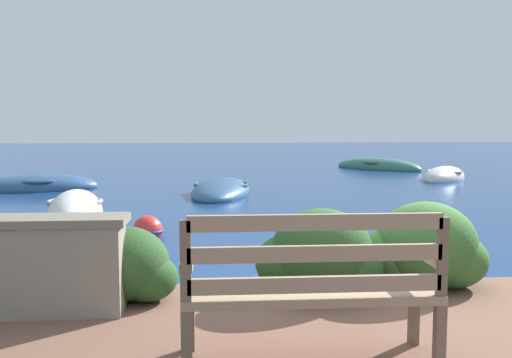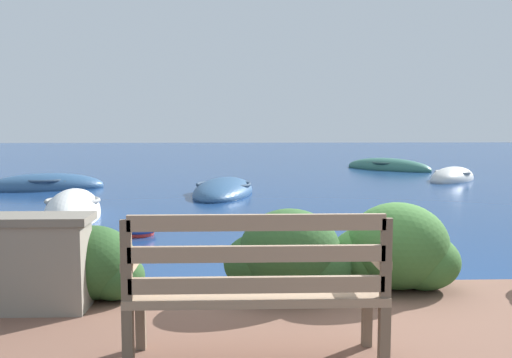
{
  "view_description": "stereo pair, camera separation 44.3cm",
  "coord_description": "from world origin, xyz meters",
  "px_view_note": "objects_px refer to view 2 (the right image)",
  "views": [
    {
      "loc": [
        -1.31,
        -4.96,
        1.65
      ],
      "look_at": [
        -0.44,
        6.68,
        0.48
      ],
      "focal_mm": 40.0,
      "sensor_mm": 36.0,
      "label": 1
    },
    {
      "loc": [
        -0.87,
        -4.99,
        1.65
      ],
      "look_at": [
        -0.44,
        6.68,
        0.48
      ],
      "focal_mm": 40.0,
      "sensor_mm": 36.0,
      "label": 2
    }
  ],
  "objects_px": {
    "rowboat_outer": "(452,178)",
    "rowboat_distant": "(388,168)",
    "rowboat_nearest": "(73,214)",
    "rowboat_far": "(45,187)",
    "park_bench": "(256,285)",
    "rowboat_mid": "(224,191)",
    "mooring_buoy": "(139,230)"
  },
  "relations": [
    {
      "from": "park_bench",
      "to": "rowboat_mid",
      "type": "xyz_separation_m",
      "value": [
        -0.39,
        9.8,
        -0.65
      ]
    },
    {
      "from": "rowboat_mid",
      "to": "rowboat_distant",
      "type": "distance_m",
      "value": 8.55
    },
    {
      "from": "rowboat_mid",
      "to": "rowboat_distant",
      "type": "relative_size",
      "value": 1.06
    },
    {
      "from": "park_bench",
      "to": "rowboat_mid",
      "type": "bearing_deg",
      "value": 87.35
    },
    {
      "from": "mooring_buoy",
      "to": "rowboat_far",
      "type": "bearing_deg",
      "value": 119.2
    },
    {
      "from": "rowboat_nearest",
      "to": "rowboat_outer",
      "type": "xyz_separation_m",
      "value": [
        8.92,
        5.98,
        -0.01
      ]
    },
    {
      "from": "mooring_buoy",
      "to": "rowboat_nearest",
      "type": "bearing_deg",
      "value": 131.9
    },
    {
      "from": "rowboat_outer",
      "to": "rowboat_distant",
      "type": "height_order",
      "value": "rowboat_distant"
    },
    {
      "from": "rowboat_nearest",
      "to": "park_bench",
      "type": "bearing_deg",
      "value": 15.46
    },
    {
      "from": "park_bench",
      "to": "rowboat_nearest",
      "type": "relative_size",
      "value": 0.58
    },
    {
      "from": "rowboat_nearest",
      "to": "rowboat_far",
      "type": "xyz_separation_m",
      "value": [
        -1.89,
        4.31,
        -0.01
      ]
    },
    {
      "from": "rowboat_nearest",
      "to": "mooring_buoy",
      "type": "bearing_deg",
      "value": 33.42
    },
    {
      "from": "rowboat_nearest",
      "to": "rowboat_distant",
      "type": "bearing_deg",
      "value": 131.75
    },
    {
      "from": "rowboat_nearest",
      "to": "rowboat_distant",
      "type": "xyz_separation_m",
      "value": [
        8.1,
        9.73,
        -0.01
      ]
    },
    {
      "from": "park_bench",
      "to": "mooring_buoy",
      "type": "height_order",
      "value": "park_bench"
    },
    {
      "from": "rowboat_far",
      "to": "rowboat_mid",
      "type": "bearing_deg",
      "value": -30.75
    },
    {
      "from": "park_bench",
      "to": "rowboat_outer",
      "type": "xyz_separation_m",
      "value": [
        6.01,
        12.54,
        -0.65
      ]
    },
    {
      "from": "park_bench",
      "to": "rowboat_distant",
      "type": "xyz_separation_m",
      "value": [
        5.19,
        16.29,
        -0.65
      ]
    },
    {
      "from": "rowboat_distant",
      "to": "mooring_buoy",
      "type": "xyz_separation_m",
      "value": [
        -6.71,
        -11.28,
        0.02
      ]
    },
    {
      "from": "rowboat_nearest",
      "to": "rowboat_mid",
      "type": "xyz_separation_m",
      "value": [
        2.52,
        3.25,
        -0.02
      ]
    },
    {
      "from": "rowboat_distant",
      "to": "park_bench",
      "type": "bearing_deg",
      "value": 120.6
    },
    {
      "from": "park_bench",
      "to": "rowboat_outer",
      "type": "bearing_deg",
      "value": 59.46
    },
    {
      "from": "rowboat_distant",
      "to": "rowboat_outer",
      "type": "bearing_deg",
      "value": 150.67
    },
    {
      "from": "rowboat_outer",
      "to": "rowboat_nearest",
      "type": "bearing_deg",
      "value": -16.92
    },
    {
      "from": "park_bench",
      "to": "rowboat_nearest",
      "type": "xyz_separation_m",
      "value": [
        -2.91,
        6.56,
        -0.63
      ]
    },
    {
      "from": "rowboat_nearest",
      "to": "rowboat_outer",
      "type": "height_order",
      "value": "rowboat_nearest"
    },
    {
      "from": "rowboat_outer",
      "to": "mooring_buoy",
      "type": "bearing_deg",
      "value": -5.78
    },
    {
      "from": "park_bench",
      "to": "rowboat_distant",
      "type": "relative_size",
      "value": 0.47
    },
    {
      "from": "rowboat_outer",
      "to": "rowboat_distant",
      "type": "relative_size",
      "value": 0.75
    },
    {
      "from": "rowboat_mid",
      "to": "rowboat_outer",
      "type": "bearing_deg",
      "value": 121.79
    },
    {
      "from": "rowboat_nearest",
      "to": "mooring_buoy",
      "type": "relative_size",
      "value": 5.3
    },
    {
      "from": "rowboat_mid",
      "to": "mooring_buoy",
      "type": "xyz_separation_m",
      "value": [
        -1.14,
        -4.79,
        0.02
      ]
    }
  ]
}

